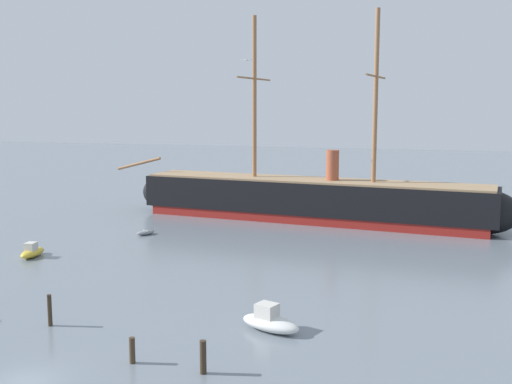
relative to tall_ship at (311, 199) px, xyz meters
The scene contains 10 objects.
ground_plane 53.76m from the tall_ship, 95.85° to the right, with size 400.00×400.00×0.00m, color slate.
tall_ship is the anchor object (origin of this frame).
motorboat_foreground_right 41.84m from the tall_ship, 82.21° to the right, with size 4.92×3.28×1.91m.
motorboat_mid_left 36.98m from the tall_ship, 129.97° to the right, with size 1.98×3.91×1.58m.
dinghy_alongside_bow 23.14m from the tall_ship, 139.45° to the right, with size 2.14×2.61×0.57m.
motorboat_distant_centre 12.99m from the tall_ship, 102.46° to the left, with size 4.67×3.32×1.81m.
mooring_piling_nearest 49.35m from the tall_ship, 85.63° to the right, with size 0.39×0.39×2.02m, color #382B1E.
mooring_piling_left_pair 46.08m from the tall_ship, 102.10° to the right, with size 0.31×0.31×2.31m, color #382B1E.
mooring_piling_right_pair 49.12m from the tall_ship, 91.09° to the right, with size 0.36×0.36×1.64m, color #423323.
seagull_in_flight 41.00m from the tall_ship, 85.72° to the right, with size 1.18×0.45×0.13m.
Camera 1 is at (22.07, -27.43, 15.62)m, focal length 42.80 mm.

